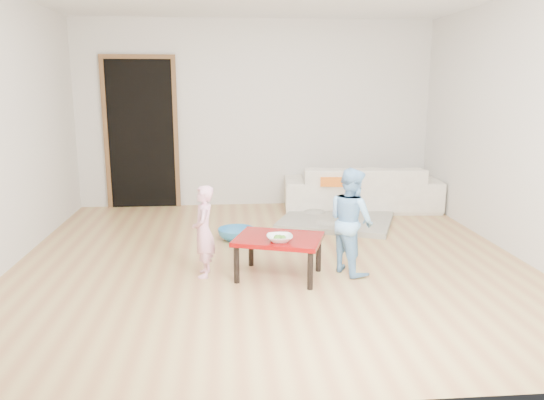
{
  "coord_description": "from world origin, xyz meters",
  "views": [
    {
      "loc": [
        -0.42,
        -5.06,
        1.73
      ],
      "look_at": [
        0.0,
        -0.2,
        0.65
      ],
      "focal_mm": 35.0,
      "sensor_mm": 36.0,
      "label": 1
    }
  ],
  "objects": [
    {
      "name": "floor",
      "position": [
        0.0,
        0.0,
        0.0
      ],
      "size": [
        5.0,
        5.0,
        0.01
      ],
      "primitive_type": "cube",
      "color": "#B27D4C",
      "rests_on": "ground"
    },
    {
      "name": "back_wall",
      "position": [
        0.0,
        2.5,
        1.3
      ],
      "size": [
        5.0,
        0.02,
        2.6
      ],
      "primitive_type": "cube",
      "color": "silver",
      "rests_on": "floor"
    },
    {
      "name": "right_wall",
      "position": [
        2.5,
        0.0,
        1.3
      ],
      "size": [
        0.02,
        5.0,
        2.6
      ],
      "primitive_type": "cube",
      "color": "silver",
      "rests_on": "floor"
    },
    {
      "name": "doorway",
      "position": [
        -1.6,
        2.48,
        1.02
      ],
      "size": [
        1.02,
        0.08,
        2.11
      ],
      "primitive_type": null,
      "color": "brown",
      "rests_on": "back_wall"
    },
    {
      "name": "sofa",
      "position": [
        1.44,
        2.05,
        0.31
      ],
      "size": [
        2.18,
        1.0,
        0.62
      ],
      "primitive_type": "imported",
      "rotation": [
        0.0,
        0.0,
        3.06
      ],
      "color": "white",
      "rests_on": "floor"
    },
    {
      "name": "cushion",
      "position": [
        1.05,
        1.81,
        0.47
      ],
      "size": [
        0.52,
        0.48,
        0.12
      ],
      "primitive_type": "cube",
      "rotation": [
        0.0,
        0.0,
        -0.17
      ],
      "color": "orange",
      "rests_on": "sofa"
    },
    {
      "name": "red_table",
      "position": [
        0.04,
        -0.51,
        0.19
      ],
      "size": [
        0.9,
        0.78,
        0.38
      ],
      "primitive_type": null,
      "rotation": [
        0.0,
        0.0,
        -0.32
      ],
      "color": "#7B0607",
      "rests_on": "floor"
    },
    {
      "name": "bowl",
      "position": [
        0.03,
        -0.65,
        0.41
      ],
      "size": [
        0.23,
        0.23,
        0.06
      ],
      "primitive_type": "imported",
      "color": "white",
      "rests_on": "red_table"
    },
    {
      "name": "broccoli",
      "position": [
        0.03,
        -0.65,
        0.41
      ],
      "size": [
        0.12,
        0.12,
        0.06
      ],
      "primitive_type": null,
      "color": "#2D5919",
      "rests_on": "red_table"
    },
    {
      "name": "child_pink",
      "position": [
        -0.64,
        -0.42,
        0.42
      ],
      "size": [
        0.21,
        0.31,
        0.84
      ],
      "primitive_type": "imported",
      "rotation": [
        0.0,
        0.0,
        -1.59
      ],
      "color": "pink",
      "rests_on": "floor"
    },
    {
      "name": "child_blue",
      "position": [
        0.71,
        -0.43,
        0.49
      ],
      "size": [
        0.54,
        0.59,
        0.98
      ],
      "primitive_type": "imported",
      "rotation": [
        0.0,
        0.0,
        2.01
      ],
      "color": "#67A8F0",
      "rests_on": "floor"
    },
    {
      "name": "basin",
      "position": [
        -0.33,
        0.7,
        0.06
      ],
      "size": [
        0.41,
        0.41,
        0.13
      ],
      "primitive_type": "imported",
      "color": "teal",
      "rests_on": "floor"
    },
    {
      "name": "blanket",
      "position": [
        0.95,
        1.31,
        0.03
      ],
      "size": [
        1.65,
        1.53,
        0.07
      ],
      "primitive_type": null,
      "rotation": [
        0.0,
        0.0,
        -0.38
      ],
      "color": "#9E9B8C",
      "rests_on": "floor"
    }
  ]
}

